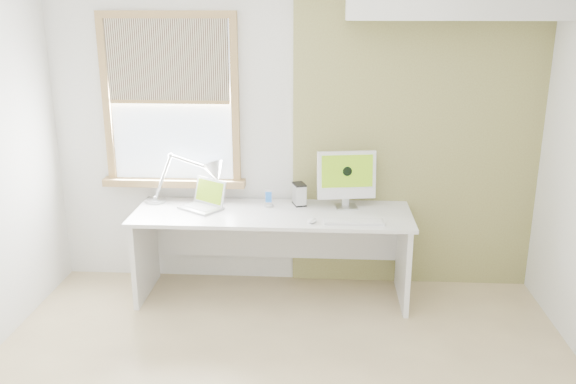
# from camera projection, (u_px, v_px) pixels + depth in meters

# --- Properties ---
(room) EXTENTS (4.04, 3.54, 2.64)m
(room) POSITION_uv_depth(u_px,v_px,m) (276.00, 195.00, 3.26)
(room) COLOR tan
(room) RESTS_ON ground
(accent_wall) EXTENTS (2.00, 0.02, 2.60)m
(accent_wall) POSITION_uv_depth(u_px,v_px,m) (416.00, 134.00, 4.87)
(accent_wall) COLOR olive
(accent_wall) RESTS_ON room
(window) EXTENTS (1.20, 0.14, 1.42)m
(window) POSITION_uv_depth(u_px,v_px,m) (170.00, 102.00, 4.89)
(window) COLOR olive
(window) RESTS_ON room
(desk) EXTENTS (2.20, 0.70, 0.73)m
(desk) POSITION_uv_depth(u_px,v_px,m) (273.00, 232.00, 4.87)
(desk) COLOR silver
(desk) RESTS_ON room
(desk_lamp) EXTENTS (0.75, 0.34, 0.41)m
(desk_lamp) POSITION_uv_depth(u_px,v_px,m) (204.00, 176.00, 4.99)
(desk_lamp) COLOR #B8BABD
(desk_lamp) RESTS_ON desk
(laptop) EXTENTS (0.41, 0.39, 0.23)m
(laptop) POSITION_uv_depth(u_px,v_px,m) (204.00, 201.00, 4.85)
(laptop) COLOR #B8BABD
(laptop) RESTS_ON desk
(phone_dock) EXTENTS (0.08, 0.08, 0.14)m
(phone_dock) POSITION_uv_depth(u_px,v_px,m) (269.00, 202.00, 4.88)
(phone_dock) COLOR #B8BABD
(phone_dock) RESTS_ON desk
(external_drive) EXTENTS (0.13, 0.16, 0.18)m
(external_drive) POSITION_uv_depth(u_px,v_px,m) (299.00, 194.00, 4.91)
(external_drive) COLOR #B8BABD
(external_drive) RESTS_ON desk
(imac) EXTENTS (0.48, 0.19, 0.46)m
(imac) POSITION_uv_depth(u_px,v_px,m) (346.00, 176.00, 4.81)
(imac) COLOR #B8BABD
(imac) RESTS_ON desk
(keyboard) EXTENTS (0.45, 0.14, 0.02)m
(keyboard) POSITION_uv_depth(u_px,v_px,m) (354.00, 222.00, 4.52)
(keyboard) COLOR white
(keyboard) RESTS_ON desk
(mouse) EXTENTS (0.09, 0.12, 0.03)m
(mouse) POSITION_uv_depth(u_px,v_px,m) (312.00, 221.00, 4.52)
(mouse) COLOR white
(mouse) RESTS_ON desk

